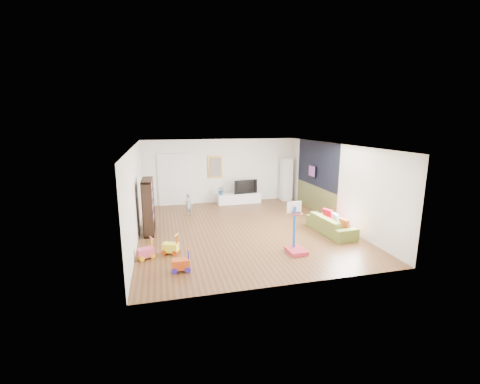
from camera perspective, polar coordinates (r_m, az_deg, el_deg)
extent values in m
cube|color=brown|center=(10.46, 0.53, -6.62)|extent=(6.50, 7.50, 0.00)
cube|color=white|center=(9.92, 0.57, 8.29)|extent=(6.50, 7.50, 0.00)
cube|color=silver|center=(13.71, -3.40, 3.73)|extent=(6.50, 0.00, 2.70)
cube|color=white|center=(6.66, 8.73, -5.74)|extent=(6.50, 0.00, 2.70)
cube|color=silver|center=(9.82, -18.13, -0.33)|extent=(0.00, 7.50, 2.70)
cube|color=white|center=(11.35, 16.64, 1.42)|extent=(0.00, 7.50, 2.70)
cube|color=black|center=(12.48, 13.47, 4.87)|extent=(0.01, 3.20, 1.70)
cube|color=brown|center=(12.72, 13.17, -1.17)|extent=(0.01, 3.20, 1.00)
cube|color=white|center=(13.51, -11.30, 2.08)|extent=(1.45, 0.06, 2.10)
cube|color=gold|center=(13.60, -4.42, 4.49)|extent=(0.62, 0.06, 0.92)
cube|color=#7F3F8C|center=(12.67, 12.73, 3.64)|extent=(0.04, 0.56, 0.46)
cube|color=white|center=(13.66, -0.17, -1.14)|extent=(1.85, 0.50, 0.43)
cube|color=white|center=(14.24, 8.21, 2.22)|extent=(0.44, 0.44, 1.86)
cube|color=black|center=(10.33, -15.97, -2.46)|extent=(0.34, 1.17, 1.69)
imported|color=olive|center=(10.44, 15.87, -5.59)|extent=(0.84, 1.89, 0.54)
cube|color=#B32A3E|center=(8.56, 10.10, -6.36)|extent=(0.49, 0.59, 1.37)
cube|color=#FBFA30|center=(8.70, -12.28, -9.04)|extent=(0.47, 0.39, 0.54)
cube|color=#DD4B15|center=(7.70, -10.48, -11.84)|extent=(0.42, 0.28, 0.55)
cube|color=#E34D6D|center=(8.57, -16.44, -9.66)|extent=(0.46, 0.38, 0.53)
imported|color=gray|center=(12.00, -9.19, -2.18)|extent=(0.37, 0.35, 0.85)
imported|color=black|center=(13.62, 0.88, 1.02)|extent=(1.03, 0.29, 0.59)
imported|color=#204D86|center=(13.40, -3.41, 0.32)|extent=(0.39, 0.35, 0.37)
cube|color=#B74B1F|center=(10.05, 18.10, -5.51)|extent=(0.15, 0.38, 0.36)
cube|color=silver|center=(10.51, 16.78, -4.65)|extent=(0.14, 0.37, 0.36)
cube|color=red|center=(10.95, 15.41, -3.89)|extent=(0.21, 0.39, 0.38)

